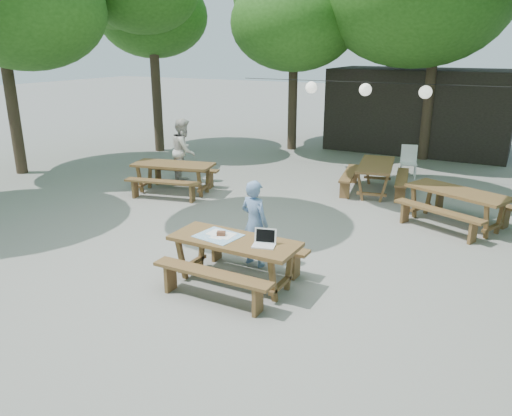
{
  "coord_description": "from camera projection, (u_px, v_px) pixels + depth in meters",
  "views": [
    {
      "loc": [
        3.79,
        -7.8,
        3.56
      ],
      "look_at": [
        0.15,
        -1.03,
        1.05
      ],
      "focal_mm": 35.0,
      "sensor_mm": 36.0,
      "label": 1
    }
  ],
  "objects": [
    {
      "name": "main_picnic_table",
      "position": [
        235.0,
        261.0,
        7.71
      ],
      "size": [
        2.0,
        1.58,
        0.75
      ],
      "color": "brown",
      "rests_on": "ground"
    },
    {
      "name": "picnic_table_ne",
      "position": [
        456.0,
        207.0,
        10.26
      ],
      "size": [
        2.36,
        2.19,
        0.75
      ],
      "rotation": [
        0.0,
        0.0,
        -0.4
      ],
      "color": "brown",
      "rests_on": "ground"
    },
    {
      "name": "paper_lanterns",
      "position": [
        366.0,
        90.0,
        13.71
      ],
      "size": [
        9.0,
        0.34,
        0.38
      ],
      "color": "black",
      "rests_on": "ground"
    },
    {
      "name": "woman",
      "position": [
        255.0,
        223.0,
        8.3
      ],
      "size": [
        0.6,
        0.46,
        1.48
      ],
      "primitive_type": "imported",
      "rotation": [
        0.0,
        0.0,
        2.94
      ],
      "color": "#6585B8",
      "rests_on": "ground"
    },
    {
      "name": "pavilion",
      "position": [
        420.0,
        110.0,
        17.48
      ],
      "size": [
        6.0,
        3.0,
        2.8
      ],
      "primitive_type": "cube",
      "color": "black",
      "rests_on": "ground"
    },
    {
      "name": "plastic_chair",
      "position": [
        408.0,
        168.0,
        14.06
      ],
      "size": [
        0.54,
        0.54,
        0.9
      ],
      "rotation": [
        0.0,
        0.0,
        0.26
      ],
      "color": "white",
      "rests_on": "ground"
    },
    {
      "name": "ground",
      "position": [
        275.0,
        245.0,
        9.34
      ],
      "size": [
        80.0,
        80.0,
        0.0
      ],
      "primitive_type": "plane",
      "color": "slate",
      "rests_on": "ground"
    },
    {
      "name": "second_person",
      "position": [
        184.0,
        150.0,
        13.46
      ],
      "size": [
        0.94,
        1.03,
        1.72
      ],
      "primitive_type": "imported",
      "rotation": [
        0.0,
        0.0,
        1.99
      ],
      "color": "silver",
      "rests_on": "ground"
    },
    {
      "name": "laptop",
      "position": [
        265.0,
        241.0,
        7.35
      ],
      "size": [
        0.39,
        0.34,
        0.24
      ],
      "rotation": [
        0.0,
        0.0,
        0.26
      ],
      "color": "white",
      "rests_on": "main_picnic_table"
    },
    {
      "name": "picnic_table_far_e",
      "position": [
        375.0,
        178.0,
        12.56
      ],
      "size": [
        1.89,
        2.15,
        0.75
      ],
      "rotation": [
        0.0,
        0.0,
        1.75
      ],
      "color": "brown",
      "rests_on": "ground"
    },
    {
      "name": "picnic_table_nw",
      "position": [
        174.0,
        178.0,
        12.56
      ],
      "size": [
        2.21,
        1.98,
        0.75
      ],
      "rotation": [
        0.0,
        0.0,
        0.23
      ],
      "color": "brown",
      "rests_on": "ground"
    },
    {
      "name": "tabletop_clutter",
      "position": [
        219.0,
        235.0,
        7.72
      ],
      "size": [
        0.72,
        0.64,
        0.08
      ],
      "color": "#3889BF",
      "rests_on": "main_picnic_table"
    }
  ]
}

